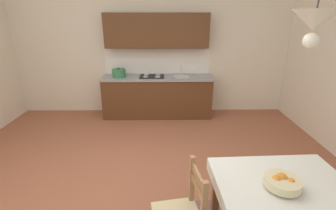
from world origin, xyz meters
The scene contains 6 objects.
ground_plane centered at (0.00, 0.00, -0.05)m, with size 6.65×6.23×0.10m, color #99563D.
wall_back centered at (0.00, 2.87, 2.05)m, with size 6.65×0.12×4.11m, color silver.
kitchen_cabinetry centered at (0.11, 2.54, 0.86)m, with size 2.38×0.63×2.20m.
dining_table centered at (1.32, -0.97, 0.62)m, with size 1.22×1.06×0.75m.
fruit_bowl centered at (1.27, -0.96, 0.81)m, with size 0.30×0.30×0.12m.
pendant_lamp centered at (1.32, -0.88, 2.09)m, with size 0.32×0.32×0.80m.
Camera 1 is at (0.28, -2.63, 2.12)m, focal length 25.86 mm.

